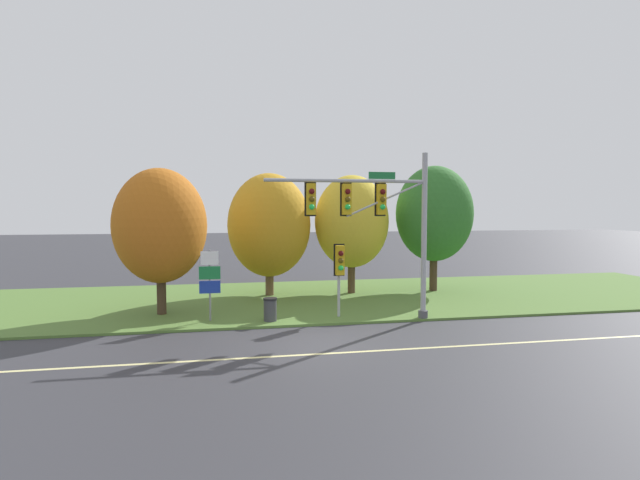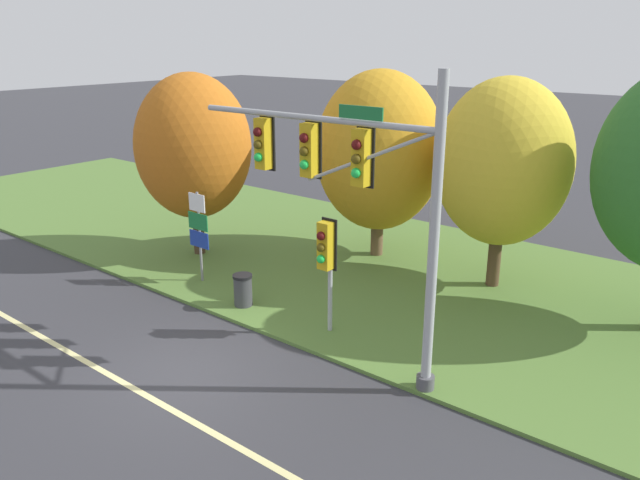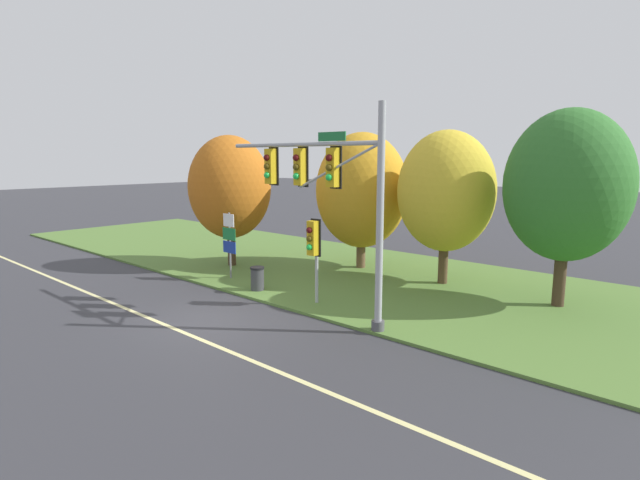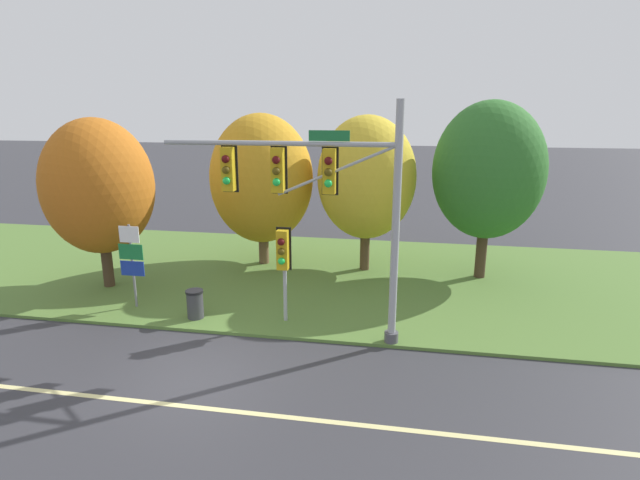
# 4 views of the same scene
# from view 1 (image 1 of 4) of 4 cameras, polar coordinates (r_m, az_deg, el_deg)

# --- Properties ---
(ground_plane) EXTENTS (160.00, 160.00, 0.00)m
(ground_plane) POSITION_cam_1_polar(r_m,az_deg,el_deg) (17.40, -0.05, -11.76)
(ground_plane) COLOR #333338
(lane_stripe) EXTENTS (36.00, 0.16, 0.01)m
(lane_stripe) POSITION_cam_1_polar(r_m,az_deg,el_deg) (16.27, 0.77, -12.85)
(lane_stripe) COLOR beige
(lane_stripe) RESTS_ON ground
(grass_verge) EXTENTS (48.00, 11.50, 0.10)m
(grass_verge) POSITION_cam_1_polar(r_m,az_deg,el_deg) (25.34, -3.61, -6.77)
(grass_verge) COLOR #517533
(grass_verge) RESTS_ON ground
(traffic_signal_mast) EXTENTS (6.74, 0.49, 6.77)m
(traffic_signal_mast) POSITION_cam_1_polar(r_m,az_deg,el_deg) (20.12, 6.43, 2.99)
(traffic_signal_mast) COLOR #9EA0A5
(traffic_signal_mast) RESTS_ON grass_verge
(pedestrian_signal_near_kerb) EXTENTS (0.46, 0.55, 3.06)m
(pedestrian_signal_near_kerb) POSITION_cam_1_polar(r_m,az_deg,el_deg) (20.64, 2.27, -2.81)
(pedestrian_signal_near_kerb) COLOR #9EA0A5
(pedestrian_signal_near_kerb) RESTS_ON grass_verge
(route_sign_post) EXTENTS (0.85, 0.08, 2.86)m
(route_sign_post) POSITION_cam_1_polar(r_m,az_deg,el_deg) (20.53, -12.49, -4.17)
(route_sign_post) COLOR slate
(route_sign_post) RESTS_ON grass_verge
(tree_nearest_road) EXTENTS (3.91, 3.91, 6.23)m
(tree_nearest_road) POSITION_cam_1_polar(r_m,az_deg,el_deg) (22.22, -17.80, 1.53)
(tree_nearest_road) COLOR #423021
(tree_nearest_road) RESTS_ON grass_verge
(tree_left_of_mast) EXTENTS (4.29, 4.29, 6.34)m
(tree_left_of_mast) POSITION_cam_1_polar(r_m,az_deg,el_deg) (25.98, -5.83, 1.69)
(tree_left_of_mast) COLOR brown
(tree_left_of_mast) RESTS_ON grass_verge
(tree_behind_signpost) EXTENTS (3.94, 3.94, 6.29)m
(tree_behind_signpost) POSITION_cam_1_polar(r_m,az_deg,el_deg) (26.61, 3.64, 2.10)
(tree_behind_signpost) COLOR #4C3823
(tree_behind_signpost) RESTS_ON grass_verge
(tree_mid_verge) EXTENTS (4.17, 4.17, 6.84)m
(tree_mid_verge) POSITION_cam_1_polar(r_m,az_deg,el_deg) (27.97, 12.92, 2.92)
(tree_mid_verge) COLOR #423021
(tree_mid_verge) RESTS_ON grass_verge
(trash_bin) EXTENTS (0.56, 0.56, 0.93)m
(trash_bin) POSITION_cam_1_polar(r_m,az_deg,el_deg) (20.32, -5.71, -7.89)
(trash_bin) COLOR #38383D
(trash_bin) RESTS_ON grass_verge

